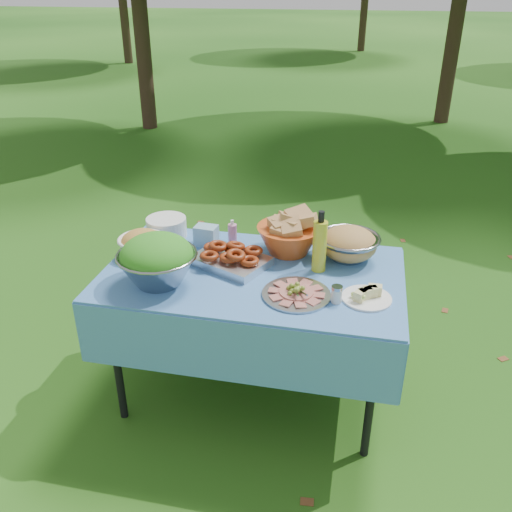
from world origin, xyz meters
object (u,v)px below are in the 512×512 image
at_px(bread_bowl, 289,233).
at_px(charcuterie_platter, 297,289).
at_px(pasta_bowl_steel, 349,243).
at_px(oil_bottle, 320,241).
at_px(picnic_table, 252,335).
at_px(salad_bowl, 157,260).
at_px(plate_stack, 167,227).

bearing_deg(bread_bowl, charcuterie_platter, -76.35).
relative_size(bread_bowl, pasta_bowl_steel, 1.06).
xyz_separation_m(bread_bowl, charcuterie_platter, (0.10, -0.43, -0.07)).
bearing_deg(oil_bottle, charcuterie_platter, -105.25).
bearing_deg(pasta_bowl_steel, picnic_table, -150.90).
height_order(picnic_table, pasta_bowl_steel, pasta_bowl_steel).
height_order(picnic_table, oil_bottle, oil_bottle).
distance_m(picnic_table, pasta_bowl_steel, 0.69).
relative_size(picnic_table, charcuterie_platter, 4.62).
bearing_deg(bread_bowl, salad_bowl, -140.90).
height_order(pasta_bowl_steel, oil_bottle, oil_bottle).
distance_m(plate_stack, bread_bowl, 0.70).
relative_size(picnic_table, pasta_bowl_steel, 4.63).
xyz_separation_m(plate_stack, charcuterie_platter, (0.80, -0.48, -0.02)).
height_order(plate_stack, bread_bowl, bread_bowl).
distance_m(salad_bowl, oil_bottle, 0.78).
height_order(bread_bowl, oil_bottle, oil_bottle).
distance_m(picnic_table, plate_stack, 0.77).
relative_size(charcuterie_platter, oil_bottle, 1.01).
height_order(picnic_table, charcuterie_platter, charcuterie_platter).
relative_size(plate_stack, oil_bottle, 0.71).
relative_size(salad_bowl, plate_stack, 1.69).
relative_size(salad_bowl, pasta_bowl_steel, 1.18).
bearing_deg(pasta_bowl_steel, charcuterie_platter, -115.96).
bearing_deg(pasta_bowl_steel, bread_bowl, 179.39).
height_order(picnic_table, bread_bowl, bread_bowl).
distance_m(bread_bowl, pasta_bowl_steel, 0.31).
bearing_deg(pasta_bowl_steel, salad_bowl, -152.71).
bearing_deg(oil_bottle, salad_bowl, -158.65).
xyz_separation_m(salad_bowl, bread_bowl, (0.55, 0.45, -0.01)).
bearing_deg(plate_stack, bread_bowl, -4.62).
relative_size(picnic_table, oil_bottle, 4.67).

